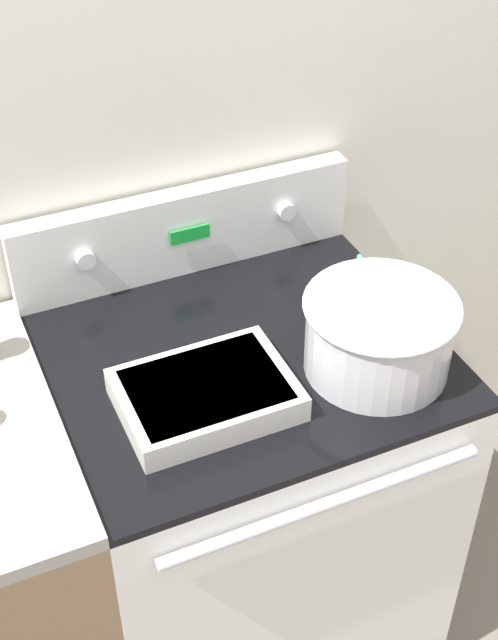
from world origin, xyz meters
TOP-DOWN VIEW (x-y plane):
  - kitchen_wall at (0.00, 0.72)m, footprint 8.00×0.05m
  - stove_range at (0.00, 0.34)m, footprint 0.77×0.71m
  - control_panel at (0.00, 0.66)m, footprint 0.77×0.07m
  - mixing_bowl at (0.22, 0.19)m, footprint 0.30×0.30m
  - casserole_dish at (-0.13, 0.23)m, footprint 0.32×0.23m
  - ladle at (0.37, 0.29)m, footprint 0.07×0.29m

SIDE VIEW (x-z plane):
  - stove_range at x=0.00m, z-range 0.00..0.90m
  - casserole_dish at x=-0.13m, z-range 0.90..0.96m
  - ladle at x=0.37m, z-range 0.90..0.97m
  - mixing_bowl at x=0.22m, z-range 0.91..1.07m
  - control_panel at x=0.00m, z-range 0.90..1.10m
  - kitchen_wall at x=0.00m, z-range 0.00..2.50m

